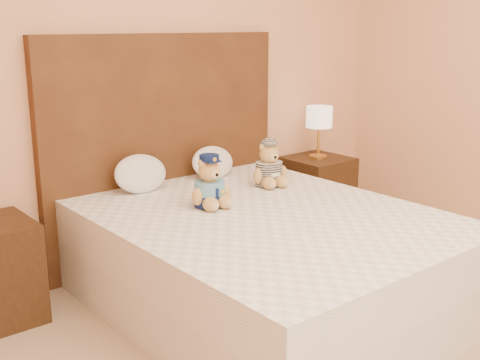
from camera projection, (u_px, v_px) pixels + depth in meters
name	position (u px, v px, depth m)	size (l,w,h in m)	color
bed	(266.00, 260.00, 3.36)	(1.60, 2.00, 0.55)	white
headboard	(166.00, 149.00, 4.00)	(1.75, 0.08, 1.50)	#513118
nightstand_right	(317.00, 192.00, 4.73)	(0.45, 0.45, 0.55)	#3A2212
lamp	(319.00, 120.00, 4.58)	(0.20, 0.20, 0.40)	gold
teddy_police	(209.00, 181.00, 3.39)	(0.26, 0.25, 0.30)	tan
teddy_prisoner	(269.00, 164.00, 3.83)	(0.25, 0.24, 0.29)	tan
pillow_left	(140.00, 172.00, 3.70)	(0.35, 0.23, 0.25)	white
pillow_right	(213.00, 161.00, 4.04)	(0.32, 0.21, 0.23)	white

